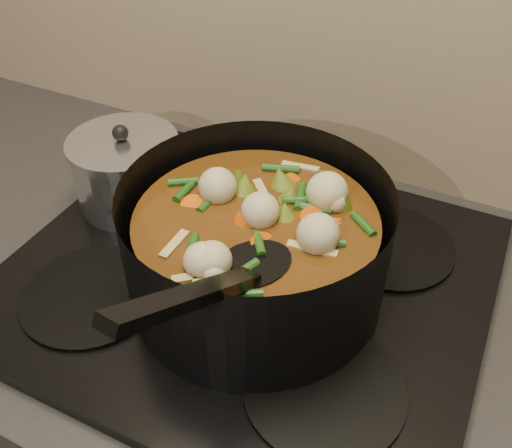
% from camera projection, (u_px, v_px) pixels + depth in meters
% --- Properties ---
extents(stovetop, '(0.62, 0.54, 0.03)m').
position_uv_depth(stovetop, '(247.00, 275.00, 0.78)').
color(stovetop, black).
rests_on(stovetop, counter).
extents(stockpot, '(0.40, 0.48, 0.24)m').
position_uv_depth(stockpot, '(256.00, 248.00, 0.69)').
color(stockpot, black).
rests_on(stockpot, stovetop).
extents(saucepan, '(0.16, 0.16, 0.13)m').
position_uv_depth(saucepan, '(127.00, 171.00, 0.85)').
color(saucepan, silver).
rests_on(saucepan, stovetop).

